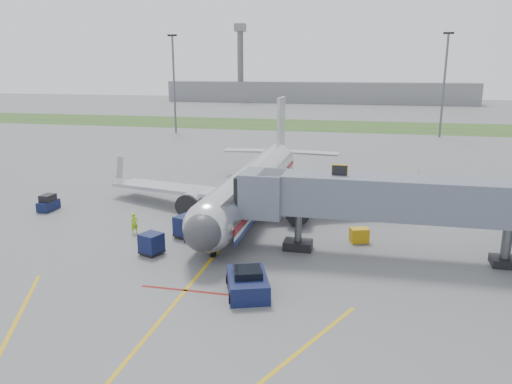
% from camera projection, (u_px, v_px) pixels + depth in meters
% --- Properties ---
extents(ground, '(400.00, 400.00, 0.00)m').
position_uv_depth(ground, '(205.00, 267.00, 35.81)').
color(ground, '#565659').
rests_on(ground, ground).
extents(grass_strip, '(300.00, 25.00, 0.01)m').
position_uv_depth(grass_strip, '(323.00, 125.00, 120.90)').
color(grass_strip, '#2D4C1E').
rests_on(grass_strip, ground).
extents(apron_markings, '(21.52, 50.00, 0.01)m').
position_uv_depth(apron_markings, '(164.00, 315.00, 28.81)').
color(apron_markings, gold).
rests_on(apron_markings, ground).
extents(airliner, '(32.10, 35.67, 10.25)m').
position_uv_depth(airliner, '(253.00, 184.00, 49.58)').
color(airliner, silver).
rests_on(airliner, ground).
extents(jet_bridge, '(25.30, 4.00, 6.90)m').
position_uv_depth(jet_bridge, '(391.00, 199.00, 36.68)').
color(jet_bridge, slate).
rests_on(jet_bridge, ground).
extents(light_mast_left, '(2.00, 0.44, 20.40)m').
position_uv_depth(light_mast_left, '(174.00, 82.00, 105.79)').
color(light_mast_left, '#595B60').
rests_on(light_mast_left, ground).
extents(light_mast_right, '(2.00, 0.44, 20.40)m').
position_uv_depth(light_mast_right, '(444.00, 83.00, 98.71)').
color(light_mast_right, '#595B60').
rests_on(light_mast_right, ground).
extents(distant_terminal, '(120.00, 14.00, 8.00)m').
position_uv_depth(distant_terminal, '(317.00, 92.00, 197.70)').
color(distant_terminal, slate).
rests_on(distant_terminal, ground).
extents(control_tower, '(4.00, 4.00, 30.00)m').
position_uv_depth(control_tower, '(240.00, 57.00, 196.14)').
color(control_tower, '#595B60').
rests_on(control_tower, ground).
extents(pushback_tug, '(3.60, 4.54, 1.65)m').
position_uv_depth(pushback_tug, '(248.00, 283.00, 31.48)').
color(pushback_tug, '#0B1133').
rests_on(pushback_tug, ground).
extents(baggage_tug, '(1.23, 2.32, 1.62)m').
position_uv_depth(baggage_tug, '(48.00, 203.00, 49.68)').
color(baggage_tug, '#0B1133').
rests_on(baggage_tug, ground).
extents(baggage_cart_a, '(2.10, 2.10, 1.78)m').
position_uv_depth(baggage_cart_a, '(219.00, 203.00, 48.91)').
color(baggage_cart_a, '#0B1133').
rests_on(baggage_cart_a, ground).
extents(baggage_cart_b, '(1.94, 1.94, 1.64)m').
position_uv_depth(baggage_cart_b, '(151.00, 244.00, 38.04)').
color(baggage_cart_b, '#0B1133').
rests_on(baggage_cart_b, ground).
extents(baggage_cart_c, '(2.18, 2.18, 1.81)m').
position_uv_depth(baggage_cart_c, '(186.00, 227.00, 41.83)').
color(baggage_cart_c, '#0B1133').
rests_on(baggage_cart_c, ground).
extents(belt_loader, '(2.38, 3.80, 1.81)m').
position_uv_depth(belt_loader, '(231.00, 201.00, 51.35)').
color(belt_loader, '#0B1133').
rests_on(belt_loader, ground).
extents(ground_power_cart, '(1.68, 1.38, 1.16)m').
position_uv_depth(ground_power_cart, '(359.00, 235.00, 40.74)').
color(ground_power_cart, '#D59B0C').
rests_on(ground_power_cart, ground).
extents(ramp_worker, '(0.76, 0.76, 1.78)m').
position_uv_depth(ramp_worker, '(134.00, 223.00, 42.75)').
color(ramp_worker, '#8ED018').
rests_on(ramp_worker, ground).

